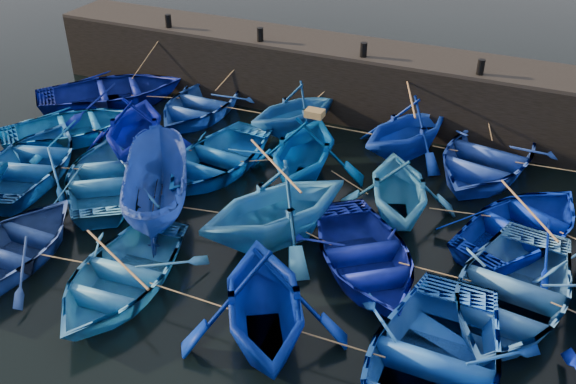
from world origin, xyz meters
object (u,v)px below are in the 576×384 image
at_px(boat_8, 216,157).
at_px(wooden_crate, 315,113).
at_px(boat_0, 112,91).
at_px(boat_13, 32,162).

height_order(boat_8, wooden_crate, wooden_crate).
distance_m(boat_0, boat_8, 6.89).
bearing_deg(boat_13, boat_8, -169.00).
xyz_separation_m(boat_0, wooden_crate, (9.39, -2.25, 1.81)).
relative_size(boat_13, wooden_crate, 9.45).
relative_size(boat_8, wooden_crate, 8.87).
height_order(boat_8, boat_13, boat_13).
bearing_deg(boat_8, boat_0, 160.14).
xyz_separation_m(boat_13, wooden_crate, (8.27, 3.33, 1.85)).
relative_size(boat_0, wooden_crate, 10.23).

